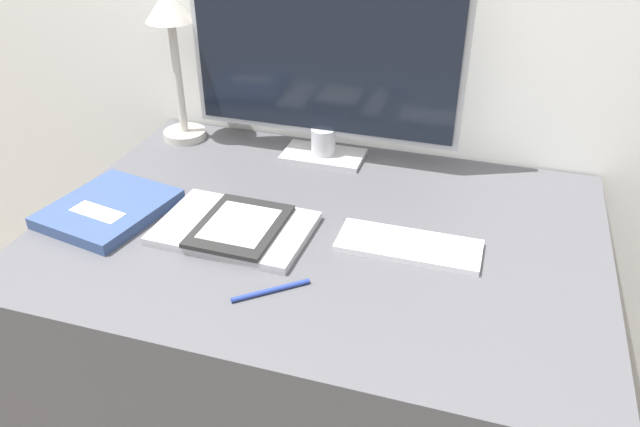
# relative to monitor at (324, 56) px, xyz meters

# --- Properties ---
(desk) EXTENTS (1.10, 0.78, 0.75)m
(desk) POSITION_rel_monitor_xyz_m (0.08, -0.30, -0.62)
(desk) COLOR #4C4C51
(desk) RESTS_ON ground_plane
(monitor) EXTENTS (0.63, 0.11, 0.47)m
(monitor) POSITION_rel_monitor_xyz_m (0.00, 0.00, 0.00)
(monitor) COLOR #B7B7BC
(monitor) RESTS_ON desk
(keyboard) EXTENTS (0.27, 0.10, 0.01)m
(keyboard) POSITION_rel_monitor_xyz_m (0.27, -0.32, -0.24)
(keyboard) COLOR silver
(keyboard) RESTS_ON desk
(laptop) EXTENTS (0.30, 0.21, 0.02)m
(laptop) POSITION_rel_monitor_xyz_m (-0.07, -0.36, -0.24)
(laptop) COLOR #A3A3A8
(laptop) RESTS_ON desk
(ereader) EXTENTS (0.16, 0.20, 0.01)m
(ereader) POSITION_rel_monitor_xyz_m (-0.06, -0.37, -0.23)
(ereader) COLOR black
(ereader) RESTS_ON laptop
(desk_lamp) EXTENTS (0.12, 0.12, 0.37)m
(desk_lamp) POSITION_rel_monitor_xyz_m (-0.37, 0.00, 0.02)
(desk_lamp) COLOR #BCB7AD
(desk_lamp) RESTS_ON desk
(notebook) EXTENTS (0.24, 0.27, 0.03)m
(notebook) POSITION_rel_monitor_xyz_m (-0.35, -0.38, -0.24)
(notebook) COLOR #334775
(notebook) RESTS_ON desk
(pen) EXTENTS (0.11, 0.10, 0.01)m
(pen) POSITION_rel_monitor_xyz_m (0.06, -0.52, -0.24)
(pen) COLOR navy
(pen) RESTS_ON desk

